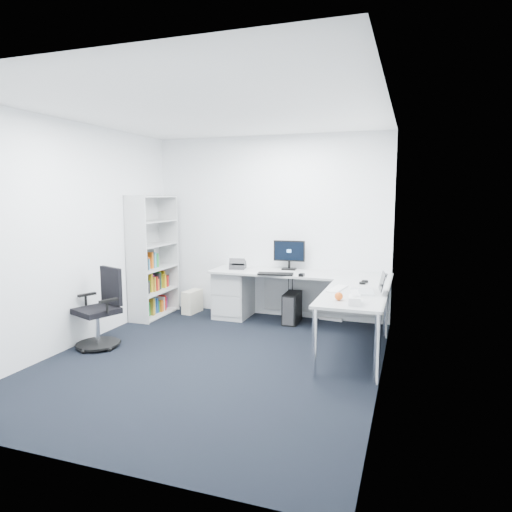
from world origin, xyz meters
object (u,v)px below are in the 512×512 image
(l_desk, at_px, (292,304))
(monitor, at_px, (289,255))
(bookshelf, at_px, (153,256))
(task_chair, at_px, (96,309))
(laptop, at_px, (363,281))

(l_desk, bearing_deg, monitor, 109.83)
(bookshelf, xyz_separation_m, task_chair, (0.12, -1.49, -0.43))
(monitor, bearing_deg, laptop, -51.38)
(monitor, bearing_deg, bookshelf, -170.69)
(laptop, bearing_deg, bookshelf, 157.86)
(l_desk, height_order, monitor, monitor)
(task_chair, bearing_deg, l_desk, 56.42)
(bookshelf, relative_size, task_chair, 1.91)
(l_desk, distance_m, laptop, 1.32)
(bookshelf, distance_m, monitor, 2.04)
(bookshelf, xyz_separation_m, laptop, (3.17, -0.76, -0.04))
(task_chair, bearing_deg, laptop, 34.80)
(monitor, xyz_separation_m, laptop, (1.19, -1.26, -0.09))
(task_chair, height_order, monitor, monitor)
(bookshelf, bearing_deg, monitor, 14.07)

